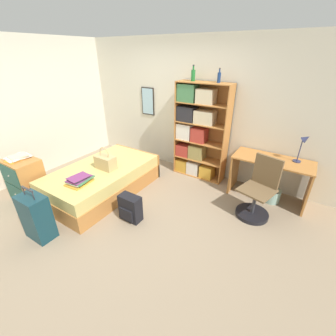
% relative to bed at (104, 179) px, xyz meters
% --- Properties ---
extents(ground_plane, '(14.00, 14.00, 0.00)m').
position_rel_bed_xyz_m(ground_plane, '(0.62, -0.02, -0.24)').
color(ground_plane, gray).
extents(wall_back, '(10.00, 0.09, 2.60)m').
position_rel_bed_xyz_m(wall_back, '(0.61, 1.71, 1.06)').
color(wall_back, beige).
rests_on(wall_back, ground_plane).
extents(wall_left, '(0.06, 10.00, 2.60)m').
position_rel_bed_xyz_m(wall_left, '(-1.67, -0.02, 1.06)').
color(wall_left, beige).
rests_on(wall_left, ground_plane).
extents(bed, '(1.14, 1.98, 0.49)m').
position_rel_bed_xyz_m(bed, '(0.00, 0.00, 0.00)').
color(bed, '#B77538').
rests_on(bed, ground_plane).
extents(handbag, '(0.35, 0.21, 0.40)m').
position_rel_bed_xyz_m(handbag, '(0.11, 0.01, 0.37)').
color(handbag, tan).
rests_on(handbag, bed).
extents(book_stack_on_bed, '(0.34, 0.40, 0.12)m').
position_rel_bed_xyz_m(book_stack_on_bed, '(0.13, -0.57, 0.30)').
color(book_stack_on_bed, gold).
rests_on(book_stack_on_bed, bed).
extents(suitcase, '(0.40, 0.26, 0.79)m').
position_rel_bed_xyz_m(suitcase, '(0.12, -1.30, 0.09)').
color(suitcase, '#143842').
rests_on(suitcase, ground_plane).
extents(dresser, '(0.59, 0.45, 0.74)m').
position_rel_bed_xyz_m(dresser, '(-0.94, -0.87, 0.13)').
color(dresser, '#B77538').
rests_on(dresser, ground_plane).
extents(magazine_pile_on_dresser, '(0.31, 0.38, 0.06)m').
position_rel_bed_xyz_m(magazine_pile_on_dresser, '(-0.99, -0.86, 0.52)').
color(magazine_pile_on_dresser, gold).
rests_on(magazine_pile_on_dresser, dresser).
extents(bookcase, '(1.03, 0.33, 1.84)m').
position_rel_bed_xyz_m(bookcase, '(1.09, 1.49, 0.66)').
color(bookcase, '#B77538').
rests_on(bookcase, ground_plane).
extents(bottle_green, '(0.07, 0.07, 0.27)m').
position_rel_bed_xyz_m(bottle_green, '(0.97, 1.49, 1.70)').
color(bottle_green, '#1E6B2D').
rests_on(bottle_green, bookcase).
extents(bottle_brown, '(0.06, 0.06, 0.23)m').
position_rel_bed_xyz_m(bottle_brown, '(1.45, 1.50, 1.69)').
color(bottle_brown, navy).
rests_on(bottle_brown, bookcase).
extents(desk, '(1.24, 0.56, 0.74)m').
position_rel_bed_xyz_m(desk, '(2.56, 1.38, 0.28)').
color(desk, '#B77538').
rests_on(desk, ground_plane).
extents(desk_lamp, '(0.17, 0.12, 0.47)m').
position_rel_bed_xyz_m(desk_lamp, '(2.92, 1.49, 0.82)').
color(desk_lamp, navy).
rests_on(desk_lamp, desk).
extents(desk_chair, '(0.56, 0.56, 0.96)m').
position_rel_bed_xyz_m(desk_chair, '(2.51, 0.79, 0.06)').
color(desk_chair, black).
rests_on(desk_chair, ground_plane).
extents(backpack, '(0.34, 0.21, 0.42)m').
position_rel_bed_xyz_m(backpack, '(0.95, -0.36, -0.04)').
color(backpack, black).
rests_on(backpack, ground_plane).
extents(waste_bin, '(0.28, 0.28, 0.22)m').
position_rel_bed_xyz_m(waste_bin, '(2.67, 1.32, -0.13)').
color(waste_bin, '#99C1B2').
rests_on(waste_bin, ground_plane).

